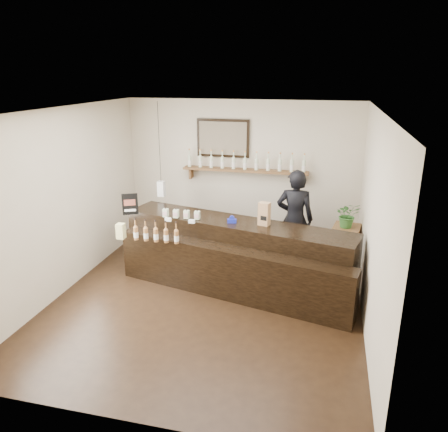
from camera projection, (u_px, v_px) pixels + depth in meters
ground at (207, 300)px, 6.59m from camera, size 5.00×5.00×0.00m
room_shell at (206, 191)px, 6.06m from camera, size 5.00×5.00×5.00m
back_wall_decor at (232, 156)px, 8.26m from camera, size 2.66×0.96×1.69m
counter at (234, 257)px, 6.89m from camera, size 3.81×1.85×1.22m
promo_sign at (130, 204)px, 7.11m from camera, size 0.24×0.13×0.35m
paper_bag at (264, 214)px, 6.62m from camera, size 0.19×0.16×0.36m
tape_dispenser at (232, 220)px, 6.76m from camera, size 0.15×0.08×0.12m
side_cabinet at (344, 251)px, 7.28m from camera, size 0.52×0.65×0.86m
potted_plant at (348, 215)px, 7.08m from camera, size 0.44×0.40×0.43m
shopkeeper at (295, 213)px, 7.46m from camera, size 0.72×0.47×1.97m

